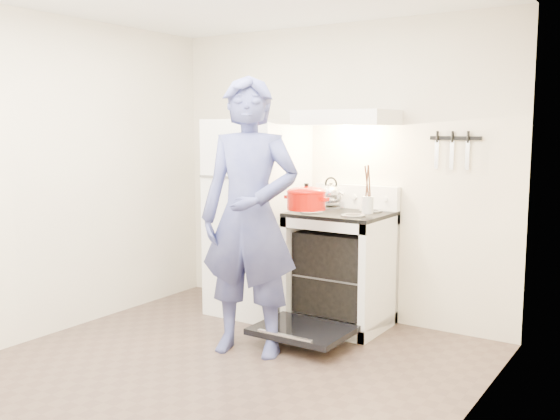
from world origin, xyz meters
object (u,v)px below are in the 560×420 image
object	(u,v)px
stove_body	(340,271)
person	(250,217)
tea_kettle	(331,192)
dutch_oven	(306,201)
refrigerator	(258,217)

from	to	relation	value
stove_body	person	xyz separation A→B (m)	(-0.27, -0.90, 0.53)
stove_body	tea_kettle	bearing A→B (deg)	134.39
tea_kettle	person	size ratio (longest dim) A/B	0.13
dutch_oven	stove_body	bearing A→B (deg)	87.08
stove_body	dutch_oven	world-z (taller)	dutch_oven
stove_body	person	size ratio (longest dim) A/B	0.46
person	dutch_oven	bearing A→B (deg)	42.39
stove_body	tea_kettle	world-z (taller)	tea_kettle
person	dutch_oven	distance (m)	0.47
stove_body	person	distance (m)	1.08
refrigerator	person	bearing A→B (deg)	-57.97
refrigerator	stove_body	distance (m)	0.90
stove_body	tea_kettle	xyz separation A→B (m)	(-0.21, 0.21, 0.62)
person	dutch_oven	xyz separation A→B (m)	(0.24, 0.39, 0.10)
tea_kettle	person	bearing A→B (deg)	-92.94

